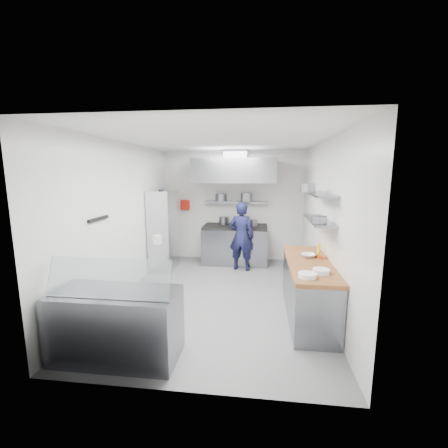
# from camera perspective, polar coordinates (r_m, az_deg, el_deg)

# --- Properties ---
(floor) EXTENTS (5.00, 5.00, 0.00)m
(floor) POSITION_cam_1_polar(r_m,az_deg,el_deg) (5.71, -0.75, -13.49)
(floor) COLOR #5C5C5E
(floor) RESTS_ON ground
(ceiling) EXTENTS (5.00, 5.00, 0.00)m
(ceiling) POSITION_cam_1_polar(r_m,az_deg,el_deg) (5.28, -0.82, 15.68)
(ceiling) COLOR silver
(ceiling) RESTS_ON wall_back
(wall_back) EXTENTS (3.60, 2.80, 0.02)m
(wall_back) POSITION_cam_1_polar(r_m,az_deg,el_deg) (7.78, 1.69, 3.44)
(wall_back) COLOR white
(wall_back) RESTS_ON floor
(wall_front) EXTENTS (3.60, 2.80, 0.02)m
(wall_front) POSITION_cam_1_polar(r_m,az_deg,el_deg) (2.92, -7.43, -7.33)
(wall_front) COLOR white
(wall_front) RESTS_ON floor
(wall_left) EXTENTS (2.80, 5.00, 0.02)m
(wall_left) POSITION_cam_1_polar(r_m,az_deg,el_deg) (5.84, -18.57, 0.82)
(wall_left) COLOR white
(wall_left) RESTS_ON floor
(wall_right) EXTENTS (2.80, 5.00, 0.02)m
(wall_right) POSITION_cam_1_polar(r_m,az_deg,el_deg) (5.38, 18.56, 0.11)
(wall_right) COLOR white
(wall_right) RESTS_ON floor
(gas_range) EXTENTS (1.60, 0.80, 0.90)m
(gas_range) POSITION_cam_1_polar(r_m,az_deg,el_deg) (7.55, 2.14, -4.09)
(gas_range) COLOR gray
(gas_range) RESTS_ON floor
(cooktop) EXTENTS (1.57, 0.78, 0.06)m
(cooktop) POSITION_cam_1_polar(r_m,az_deg,el_deg) (7.45, 2.16, -0.50)
(cooktop) COLOR black
(cooktop) RESTS_ON gas_range
(stock_pot_left) EXTENTS (0.25, 0.25, 0.20)m
(stock_pot_left) POSITION_cam_1_polar(r_m,az_deg,el_deg) (7.60, -0.02, 0.70)
(stock_pot_left) COLOR slate
(stock_pot_left) RESTS_ON cooktop
(stock_pot_mid) EXTENTS (0.35, 0.35, 0.24)m
(stock_pot_mid) POSITION_cam_1_polar(r_m,az_deg,el_deg) (7.28, 3.57, 0.44)
(stock_pot_mid) COLOR slate
(stock_pot_mid) RESTS_ON cooktop
(stock_pot_right) EXTENTS (0.23, 0.23, 0.16)m
(stock_pot_right) POSITION_cam_1_polar(r_m,az_deg,el_deg) (7.34, 5.52, 0.18)
(stock_pot_right) COLOR slate
(stock_pot_right) RESTS_ON cooktop
(over_range_shelf) EXTENTS (1.60, 0.30, 0.04)m
(over_range_shelf) POSITION_cam_1_polar(r_m,az_deg,el_deg) (7.60, 2.34, 4.20)
(over_range_shelf) COLOR gray
(over_range_shelf) RESTS_ON wall_back
(shelf_pot_a) EXTENTS (0.29, 0.29, 0.18)m
(shelf_pot_a) POSITION_cam_1_polar(r_m,az_deg,el_deg) (7.71, -0.56, 5.10)
(shelf_pot_a) COLOR slate
(shelf_pot_a) RESTS_ON over_range_shelf
(shelf_pot_b) EXTENTS (0.28, 0.28, 0.22)m
(shelf_pot_b) POSITION_cam_1_polar(r_m,az_deg,el_deg) (7.49, 4.30, 5.09)
(shelf_pot_b) COLOR slate
(shelf_pot_b) RESTS_ON over_range_shelf
(extractor_hood) EXTENTS (1.90, 1.15, 0.55)m
(extractor_hood) POSITION_cam_1_polar(r_m,az_deg,el_deg) (7.15, 2.11, 10.11)
(extractor_hood) COLOR gray
(extractor_hood) RESTS_ON wall_back
(hood_duct) EXTENTS (0.55, 0.55, 0.24)m
(hood_duct) POSITION_cam_1_polar(r_m,az_deg,el_deg) (7.39, 2.28, 13.04)
(hood_duct) COLOR slate
(hood_duct) RESTS_ON extractor_hood
(red_firebox) EXTENTS (0.22, 0.10, 0.26)m
(red_firebox) POSITION_cam_1_polar(r_m,az_deg,el_deg) (7.93, -7.39, 3.63)
(red_firebox) COLOR red
(red_firebox) RESTS_ON wall_back
(chef) EXTENTS (0.65, 0.49, 1.60)m
(chef) POSITION_cam_1_polar(r_m,az_deg,el_deg) (6.94, 3.33, -2.36)
(chef) COLOR #121436
(chef) RESTS_ON floor
(wire_rack) EXTENTS (0.50, 0.90, 1.85)m
(wire_rack) POSITION_cam_1_polar(r_m,az_deg,el_deg) (7.17, -11.37, -1.14)
(wire_rack) COLOR silver
(wire_rack) RESTS_ON floor
(rack_bin_a) EXTENTS (0.17, 0.22, 0.19)m
(rack_bin_a) POSITION_cam_1_polar(r_m,az_deg,el_deg) (6.81, -12.43, -2.83)
(rack_bin_a) COLOR white
(rack_bin_a) RESTS_ON wire_rack
(rack_bin_b) EXTENTS (0.13, 0.17, 0.15)m
(rack_bin_b) POSITION_cam_1_polar(r_m,az_deg,el_deg) (7.00, -11.76, 1.71)
(rack_bin_b) COLOR yellow
(rack_bin_b) RESTS_ON wire_rack
(rack_jar) EXTENTS (0.10, 0.10, 0.18)m
(rack_jar) POSITION_cam_1_polar(r_m,az_deg,el_deg) (6.81, -11.86, 5.72)
(rack_jar) COLOR black
(rack_jar) RESTS_ON wire_rack
(knife_strip) EXTENTS (0.04, 0.55, 0.05)m
(knife_strip) POSITION_cam_1_polar(r_m,az_deg,el_deg) (5.02, -22.79, 0.91)
(knife_strip) COLOR black
(knife_strip) RESTS_ON wall_left
(prep_counter_base) EXTENTS (0.62, 2.00, 0.84)m
(prep_counter_base) POSITION_cam_1_polar(r_m,az_deg,el_deg) (5.01, 15.67, -12.08)
(prep_counter_base) COLOR gray
(prep_counter_base) RESTS_ON floor
(prep_counter_top) EXTENTS (0.65, 2.04, 0.06)m
(prep_counter_top) POSITION_cam_1_polar(r_m,az_deg,el_deg) (4.87, 15.91, -7.15)
(prep_counter_top) COLOR brown
(prep_counter_top) RESTS_ON prep_counter_base
(plate_stack_a) EXTENTS (0.24, 0.24, 0.06)m
(plate_stack_a) POSITION_cam_1_polar(r_m,az_deg,el_deg) (4.11, 15.60, -9.40)
(plate_stack_a) COLOR white
(plate_stack_a) RESTS_ON prep_counter_top
(plate_stack_b) EXTENTS (0.23, 0.23, 0.06)m
(plate_stack_b) POSITION_cam_1_polar(r_m,az_deg,el_deg) (4.34, 18.01, -8.53)
(plate_stack_b) COLOR white
(plate_stack_b) RESTS_ON prep_counter_top
(copper_pan) EXTENTS (0.16, 0.16, 0.06)m
(copper_pan) POSITION_cam_1_polar(r_m,az_deg,el_deg) (5.09, 17.89, -5.83)
(copper_pan) COLOR #D26D3B
(copper_pan) RESTS_ON prep_counter_top
(squeeze_bottle) EXTENTS (0.06, 0.06, 0.18)m
(squeeze_bottle) POSITION_cam_1_polar(r_m,az_deg,el_deg) (5.32, 17.61, -4.47)
(squeeze_bottle) COLOR yellow
(squeeze_bottle) RESTS_ON prep_counter_top
(mixing_bowl) EXTENTS (0.25, 0.25, 0.06)m
(mixing_bowl) POSITION_cam_1_polar(r_m,az_deg,el_deg) (5.08, 15.69, -5.76)
(mixing_bowl) COLOR white
(mixing_bowl) RESTS_ON prep_counter_top
(wall_shelf_lower) EXTENTS (0.30, 1.30, 0.04)m
(wall_shelf_lower) POSITION_cam_1_polar(r_m,az_deg,el_deg) (5.05, 17.52, 0.70)
(wall_shelf_lower) COLOR gray
(wall_shelf_lower) RESTS_ON wall_right
(wall_shelf_upper) EXTENTS (0.30, 1.30, 0.04)m
(wall_shelf_upper) POSITION_cam_1_polar(r_m,az_deg,el_deg) (5.00, 17.76, 5.46)
(wall_shelf_upper) COLOR gray
(wall_shelf_upper) RESTS_ON wall_right
(shelf_pot_c) EXTENTS (0.23, 0.23, 0.10)m
(shelf_pot_c) POSITION_cam_1_polar(r_m,az_deg,el_deg) (4.64, 17.64, 0.81)
(shelf_pot_c) COLOR slate
(shelf_pot_c) RESTS_ON wall_shelf_lower
(shelf_pot_d) EXTENTS (0.25, 0.25, 0.14)m
(shelf_pot_d) POSITION_cam_1_polar(r_m,az_deg,el_deg) (5.13, 15.68, 6.66)
(shelf_pot_d) COLOR slate
(shelf_pot_d) RESTS_ON wall_shelf_upper
(display_case) EXTENTS (1.50, 0.70, 0.85)m
(display_case) POSITION_cam_1_polar(r_m,az_deg,el_deg) (4.06, -19.72, -17.61)
(display_case) COLOR gray
(display_case) RESTS_ON floor
(display_glass) EXTENTS (1.47, 0.19, 0.42)m
(display_glass) POSITION_cam_1_polar(r_m,az_deg,el_deg) (3.72, -21.13, -9.50)
(display_glass) COLOR silver
(display_glass) RESTS_ON display_case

